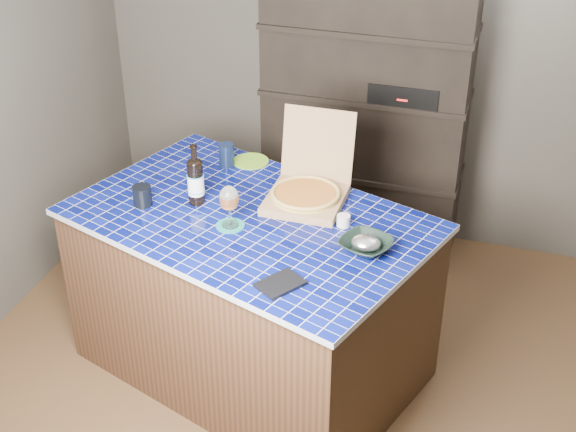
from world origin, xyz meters
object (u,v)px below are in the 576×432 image
(pizza_box, at_px, (307,191))
(bowl, at_px, (366,245))
(kitchen_island, at_px, (252,294))
(mead_bottle, at_px, (196,180))
(dvd_case, at_px, (280,284))
(wine_glass, at_px, (229,199))

(pizza_box, bearing_deg, bowl, -42.73)
(kitchen_island, bearing_deg, pizza_box, 65.05)
(pizza_box, height_order, mead_bottle, pizza_box)
(dvd_case, relative_size, bowl, 0.85)
(mead_bottle, height_order, bowl, mead_bottle)
(dvd_case, bearing_deg, mead_bottle, 171.76)
(kitchen_island, distance_m, wine_glass, 0.61)
(dvd_case, height_order, bowl, bowl)
(kitchen_island, relative_size, dvd_case, 10.24)
(kitchen_island, height_order, pizza_box, pizza_box)
(bowl, bearing_deg, kitchen_island, 169.06)
(pizza_box, bearing_deg, kitchen_island, -134.36)
(pizza_box, distance_m, bowl, 0.50)
(kitchen_island, relative_size, mead_bottle, 6.18)
(wine_glass, bearing_deg, kitchen_island, 61.69)
(pizza_box, height_order, bowl, pizza_box)
(kitchen_island, distance_m, mead_bottle, 0.65)
(pizza_box, height_order, dvd_case, pizza_box)
(pizza_box, distance_m, mead_bottle, 0.54)
(kitchen_island, bearing_deg, mead_bottle, -171.10)
(wine_glass, height_order, bowl, wine_glass)
(mead_bottle, bearing_deg, dvd_case, -41.40)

